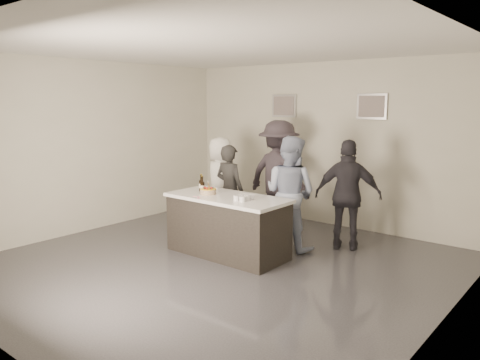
{
  "coord_description": "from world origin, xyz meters",
  "views": [
    {
      "loc": [
        4.26,
        -4.73,
        2.29
      ],
      "look_at": [
        0.0,
        0.5,
        1.15
      ],
      "focal_mm": 35.0,
      "sensor_mm": 36.0,
      "label": 1
    }
  ],
  "objects_px": {
    "bar_counter": "(228,225)",
    "cake": "(208,192)",
    "person_guest_back": "(279,175)",
    "beer_bottle_a": "(201,183)",
    "person_main_blue": "(290,193)",
    "person_guest_left": "(220,182)",
    "beer_bottle_b": "(202,185)",
    "person_guest_right": "(348,195)",
    "person_main_black": "(230,190)"
  },
  "relations": [
    {
      "from": "person_guest_left",
      "to": "person_guest_back",
      "type": "relative_size",
      "value": 0.84
    },
    {
      "from": "cake",
      "to": "beer_bottle_b",
      "type": "bearing_deg",
      "value": -179.94
    },
    {
      "from": "person_guest_left",
      "to": "person_guest_right",
      "type": "xyz_separation_m",
      "value": [
        2.45,
        0.2,
        0.03
      ]
    },
    {
      "from": "bar_counter",
      "to": "person_guest_left",
      "type": "xyz_separation_m",
      "value": [
        -1.19,
        1.18,
        0.37
      ]
    },
    {
      "from": "beer_bottle_b",
      "to": "person_guest_right",
      "type": "distance_m",
      "value": 2.25
    },
    {
      "from": "beer_bottle_b",
      "to": "person_guest_back",
      "type": "height_order",
      "value": "person_guest_back"
    },
    {
      "from": "person_main_black",
      "to": "person_guest_right",
      "type": "xyz_separation_m",
      "value": [
        1.96,
        0.51,
        0.08
      ]
    },
    {
      "from": "person_main_black",
      "to": "person_guest_right",
      "type": "bearing_deg",
      "value": -165.12
    },
    {
      "from": "bar_counter",
      "to": "beer_bottle_b",
      "type": "xyz_separation_m",
      "value": [
        -0.45,
        -0.06,
        0.58
      ]
    },
    {
      "from": "beer_bottle_a",
      "to": "person_main_blue",
      "type": "xyz_separation_m",
      "value": [
        1.12,
        0.81,
        -0.15
      ]
    },
    {
      "from": "cake",
      "to": "person_guest_back",
      "type": "relative_size",
      "value": 0.12
    },
    {
      "from": "bar_counter",
      "to": "cake",
      "type": "relative_size",
      "value": 7.6
    },
    {
      "from": "person_guest_left",
      "to": "person_guest_back",
      "type": "height_order",
      "value": "person_guest_back"
    },
    {
      "from": "beer_bottle_b",
      "to": "person_main_black",
      "type": "relative_size",
      "value": 0.17
    },
    {
      "from": "person_main_blue",
      "to": "beer_bottle_a",
      "type": "bearing_deg",
      "value": 35.92
    },
    {
      "from": "person_main_black",
      "to": "person_main_blue",
      "type": "relative_size",
      "value": 0.88
    },
    {
      "from": "cake",
      "to": "person_main_black",
      "type": "relative_size",
      "value": 0.16
    },
    {
      "from": "beer_bottle_b",
      "to": "person_guest_back",
      "type": "bearing_deg",
      "value": 84.17
    },
    {
      "from": "beer_bottle_a",
      "to": "person_guest_left",
      "type": "bearing_deg",
      "value": 118.19
    },
    {
      "from": "bar_counter",
      "to": "person_guest_back",
      "type": "height_order",
      "value": "person_guest_back"
    },
    {
      "from": "person_main_black",
      "to": "person_guest_right",
      "type": "relative_size",
      "value": 0.91
    },
    {
      "from": "person_main_black",
      "to": "person_guest_right",
      "type": "height_order",
      "value": "person_guest_right"
    },
    {
      "from": "person_main_blue",
      "to": "person_guest_back",
      "type": "height_order",
      "value": "person_guest_back"
    },
    {
      "from": "bar_counter",
      "to": "person_guest_right",
      "type": "height_order",
      "value": "person_guest_right"
    },
    {
      "from": "beer_bottle_a",
      "to": "person_main_blue",
      "type": "height_order",
      "value": "person_main_blue"
    },
    {
      "from": "beer_bottle_a",
      "to": "cake",
      "type": "bearing_deg",
      "value": -22.8
    },
    {
      "from": "person_main_blue",
      "to": "beer_bottle_b",
      "type": "bearing_deg",
      "value": 42.61
    },
    {
      "from": "person_main_blue",
      "to": "person_guest_left",
      "type": "distance_m",
      "value": 1.76
    },
    {
      "from": "person_main_blue",
      "to": "person_main_black",
      "type": "bearing_deg",
      "value": -0.83
    },
    {
      "from": "bar_counter",
      "to": "beer_bottle_a",
      "type": "relative_size",
      "value": 7.15
    },
    {
      "from": "person_guest_right",
      "to": "person_main_blue",
      "type": "bearing_deg",
      "value": 13.33
    },
    {
      "from": "beer_bottle_b",
      "to": "person_main_black",
      "type": "distance_m",
      "value": 1.0
    },
    {
      "from": "person_main_blue",
      "to": "person_guest_right",
      "type": "relative_size",
      "value": 1.03
    },
    {
      "from": "bar_counter",
      "to": "beer_bottle_a",
      "type": "height_order",
      "value": "beer_bottle_a"
    },
    {
      "from": "person_guest_left",
      "to": "cake",
      "type": "bearing_deg",
      "value": 150.42
    },
    {
      "from": "bar_counter",
      "to": "cake",
      "type": "height_order",
      "value": "cake"
    },
    {
      "from": "person_main_blue",
      "to": "person_guest_right",
      "type": "distance_m",
      "value": 0.89
    },
    {
      "from": "beer_bottle_a",
      "to": "person_main_black",
      "type": "height_order",
      "value": "person_main_black"
    },
    {
      "from": "cake",
      "to": "person_guest_back",
      "type": "bearing_deg",
      "value": 88.05
    },
    {
      "from": "beer_bottle_b",
      "to": "person_guest_left",
      "type": "bearing_deg",
      "value": 120.62
    },
    {
      "from": "person_main_black",
      "to": "person_main_blue",
      "type": "distance_m",
      "value": 1.25
    },
    {
      "from": "bar_counter",
      "to": "beer_bottle_b",
      "type": "height_order",
      "value": "beer_bottle_b"
    },
    {
      "from": "cake",
      "to": "person_guest_left",
      "type": "height_order",
      "value": "person_guest_left"
    },
    {
      "from": "beer_bottle_a",
      "to": "person_guest_left",
      "type": "distance_m",
      "value": 1.31
    },
    {
      "from": "person_guest_left",
      "to": "person_guest_back",
      "type": "distance_m",
      "value": 1.08
    },
    {
      "from": "bar_counter",
      "to": "person_main_black",
      "type": "relative_size",
      "value": 1.19
    },
    {
      "from": "beer_bottle_b",
      "to": "person_main_black",
      "type": "bearing_deg",
      "value": 104.91
    },
    {
      "from": "cake",
      "to": "person_guest_left",
      "type": "bearing_deg",
      "value": 124.6
    },
    {
      "from": "beer_bottle_b",
      "to": "person_main_blue",
      "type": "bearing_deg",
      "value": 42.56
    },
    {
      "from": "beer_bottle_a",
      "to": "person_guest_back",
      "type": "bearing_deg",
      "value": 79.65
    }
  ]
}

